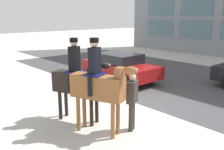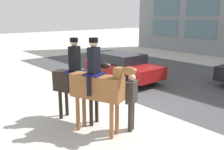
# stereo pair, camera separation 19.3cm
# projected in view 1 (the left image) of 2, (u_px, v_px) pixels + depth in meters

# --- Properties ---
(ground_plane) EXTENTS (80.00, 80.00, 0.00)m
(ground_plane) POSITION_uv_depth(u_px,v_px,m) (133.00, 109.00, 8.69)
(ground_plane) COLOR beige
(road_surface) EXTENTS (24.38, 8.50, 0.01)m
(road_surface) POSITION_uv_depth(u_px,v_px,m) (203.00, 84.00, 11.76)
(road_surface) COLOR #444447
(road_surface) RESTS_ON ground_plane
(mounted_horse_lead) EXTENTS (1.87, 1.01, 2.55)m
(mounted_horse_lead) POSITION_uv_depth(u_px,v_px,m) (78.00, 80.00, 7.44)
(mounted_horse_lead) COLOR black
(mounted_horse_lead) RESTS_ON ground_plane
(mounted_horse_companion) EXTENTS (1.87, 0.99, 2.62)m
(mounted_horse_companion) POSITION_uv_depth(u_px,v_px,m) (99.00, 85.00, 6.66)
(mounted_horse_companion) COLOR brown
(mounted_horse_companion) RESTS_ON ground_plane
(pedestrian_bystander) EXTENTS (0.76, 0.72, 1.65)m
(pedestrian_bystander) POSITION_uv_depth(u_px,v_px,m) (132.00, 98.00, 6.89)
(pedestrian_bystander) COLOR #332D28
(pedestrian_bystander) RESTS_ON ground_plane
(street_car_near_lane) EXTENTS (4.07, 1.83, 1.35)m
(street_car_near_lane) POSITION_uv_depth(u_px,v_px,m) (120.00, 66.00, 12.35)
(street_car_near_lane) COLOR maroon
(street_car_near_lane) RESTS_ON ground_plane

